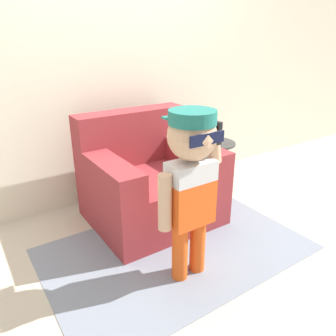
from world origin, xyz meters
TOP-DOWN VIEW (x-y plane):
  - ground_plane at (0.00, 0.00)m, footprint 10.00×10.00m
  - wall_back at (0.00, 0.60)m, footprint 10.00×0.05m
  - armchair at (0.04, 0.02)m, footprint 0.96×0.86m
  - person_child at (-0.13, -0.75)m, footprint 0.44×0.33m
  - side_table at (0.85, 0.14)m, footprint 0.40×0.40m
  - rug at (-0.05, -0.50)m, footprint 1.81×1.17m

SIDE VIEW (x-z plane):
  - ground_plane at x=0.00m, z-range 0.00..0.00m
  - rug at x=-0.05m, z-range 0.00..0.01m
  - side_table at x=0.85m, z-range 0.05..0.53m
  - armchair at x=0.04m, z-range -0.11..0.75m
  - person_child at x=-0.13m, z-range 0.18..1.24m
  - wall_back at x=0.00m, z-range 0.00..2.60m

